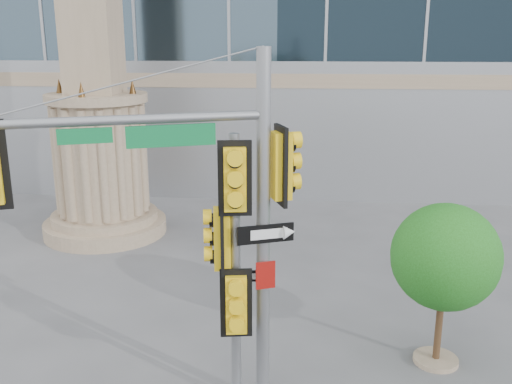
{
  "coord_description": "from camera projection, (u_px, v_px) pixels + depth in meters",
  "views": [
    {
      "loc": [
        1.24,
        -10.35,
        7.0
      ],
      "look_at": [
        0.17,
        2.0,
        3.61
      ],
      "focal_mm": 40.0,
      "sensor_mm": 36.0,
      "label": 1
    }
  ],
  "objects": [
    {
      "name": "monument",
      "position": [
        95.0,
        81.0,
        19.59
      ],
      "size": [
        4.4,
        4.4,
        16.6
      ],
      "color": "gray",
      "rests_on": "ground"
    },
    {
      "name": "main_signal_pole",
      "position": [
        195.0,
        202.0,
        9.84
      ],
      "size": [
        5.07,
        2.29,
        6.85
      ],
      "rotation": [
        0.0,
        0.0,
        0.36
      ],
      "color": "slate",
      "rests_on": "ground"
    },
    {
      "name": "ground",
      "position": [
        240.0,
        384.0,
        11.89
      ],
      "size": [
        120.0,
        120.0,
        0.0
      ],
      "primitive_type": "plane",
      "color": "#545456",
      "rests_on": "ground"
    },
    {
      "name": "street_tree",
      "position": [
        447.0,
        261.0,
        12.07
      ],
      "size": [
        2.35,
        2.29,
        3.65
      ],
      "color": "gray",
      "rests_on": "ground"
    },
    {
      "name": "secondary_signal_pole",
      "position": [
        232.0,
        255.0,
        10.37
      ],
      "size": [
        0.97,
        0.71,
        5.38
      ],
      "rotation": [
        0.0,
        0.0,
        0.15
      ],
      "color": "slate",
      "rests_on": "ground"
    }
  ]
}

